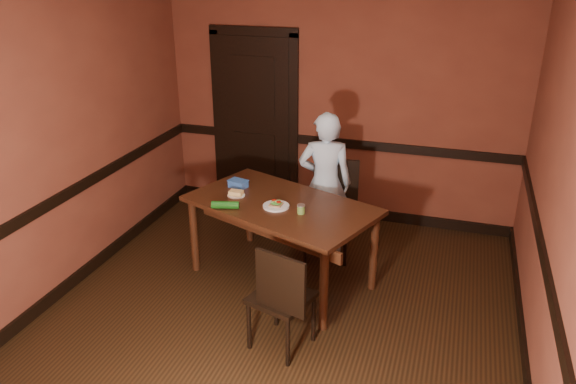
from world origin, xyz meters
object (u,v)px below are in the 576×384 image
Objects in this scene: chair_far at (326,212)px; cheese_saucer at (236,194)px; dining_table at (281,242)px; sauce_jar at (301,209)px; person at (325,184)px; chair_near at (281,295)px; sandwich_plate at (276,205)px; food_tub at (238,184)px.

cheese_saucer is at bearing -155.60° from chair_far.
sauce_jar is (0.24, -0.16, 0.44)m from dining_table.
person is 0.97m from cheese_saucer.
person is (-0.07, 1.64, 0.29)m from chair_near.
person is 0.84m from sandwich_plate.
person is at bearing 72.29° from sandwich_plate.
cheese_saucer is at bearing -162.83° from dining_table.
chair_near is 0.87m from sauce_jar.
sauce_jar is at bearing -67.81° from chair_near.
sandwich_plate is at bearing -52.26° from chair_near.
person is at bearing 92.22° from dining_table.
sandwich_plate is 0.59m from food_tub.
person reaches higher than cheese_saucer.
chair_far is at bearing 85.78° from sauce_jar.
person is 6.24× the size of sandwich_plate.
person reaches higher than dining_table.
person is 8.97× the size of cheese_saucer.
food_tub reaches higher than dining_table.
cheese_saucer is 0.82× the size of food_tub.
cheese_saucer is at bearing 31.59° from person.
sandwich_plate reaches higher than dining_table.
chair_near is 4.51× the size of food_tub.
dining_table is at bearing -3.78° from cheese_saucer.
dining_table is 0.82m from person.
person is 7.34× the size of food_tub.
person reaches higher than food_tub.
cheese_saucer is (-0.69, 0.19, -0.02)m from sauce_jar.
cheese_saucer is (-0.74, -0.55, 0.32)m from chair_far.
cheese_saucer is (-0.45, 0.03, 0.42)m from dining_table.
chair_near is at bearing -68.88° from sandwich_plate.
chair_near is 0.61× the size of person.
sauce_jar is at bearing -106.17° from chair_far.
person reaches higher than chair_near.
dining_table is at bearing 146.28° from sauce_jar.
dining_table is at bearing 80.29° from sandwich_plate.
sandwich_plate is at bearing 165.69° from sauce_jar.
sauce_jar is 0.50× the size of cheese_saucer.
chair_far reaches higher than chair_near.
chair_far is 0.29m from person.
chair_far is at bearing 65.47° from sandwich_plate.
chair_near reaches higher than sandwich_plate.
chair_far is at bearing 84.27° from dining_table.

